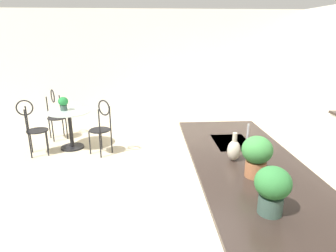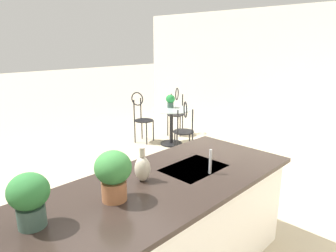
{
  "view_description": "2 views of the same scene",
  "coord_description": "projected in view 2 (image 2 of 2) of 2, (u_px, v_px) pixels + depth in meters",
  "views": [
    {
      "loc": [
        2.85,
        -0.11,
        2.11
      ],
      "look_at": [
        -0.86,
        0.14,
        0.94
      ],
      "focal_mm": 30.79,
      "sensor_mm": 36.0,
      "label": 1
    },
    {
      "loc": [
        1.75,
        2.48,
        2.02
      ],
      "look_at": [
        -1.37,
        -0.57,
        0.82
      ],
      "focal_mm": 32.61,
      "sensor_mm": 36.0,
      "label": 2
    }
  ],
  "objects": [
    {
      "name": "ground_plane",
      "position": [
        119.0,
        229.0,
        3.41
      ],
      "size": [
        40.0,
        40.0,
        0.0
      ],
      "primitive_type": "plane",
      "color": "beige"
    },
    {
      "name": "wall_left_window",
      "position": [
        292.0,
        78.0,
        5.99
      ],
      "size": [
        0.12,
        7.8,
        2.7
      ],
      "primitive_type": "cube",
      "color": "silver",
      "rests_on": "ground"
    },
    {
      "name": "kitchen_island",
      "position": [
        150.0,
        238.0,
        2.51
      ],
      "size": [
        2.8,
        1.06,
        0.92
      ],
      "color": "white",
      "rests_on": "ground"
    },
    {
      "name": "bistro_table",
      "position": [
        171.0,
        123.0,
        6.15
      ],
      "size": [
        0.8,
        0.8,
        0.74
      ],
      "color": "black",
      "rests_on": "ground"
    },
    {
      "name": "chair_near_window",
      "position": [
        176.0,
        109.0,
        6.84
      ],
      "size": [
        0.52,
        0.52,
        1.04
      ],
      "color": "black",
      "rests_on": "ground"
    },
    {
      "name": "chair_by_island",
      "position": [
        184.0,
        127.0,
        5.43
      ],
      "size": [
        0.53,
        0.53,
        1.04
      ],
      "color": "black",
      "rests_on": "ground"
    },
    {
      "name": "chair_toward_desk",
      "position": [
        141.0,
        115.0,
        6.3
      ],
      "size": [
        0.48,
        0.52,
        1.04
      ],
      "color": "black",
      "rests_on": "ground"
    },
    {
      "name": "sink_faucet",
      "position": [
        210.0,
        162.0,
        2.61
      ],
      "size": [
        0.02,
        0.02,
        0.22
      ],
      "primitive_type": "cylinder",
      "color": "#B2B5BA",
      "rests_on": "kitchen_island"
    },
    {
      "name": "potted_plant_on_table",
      "position": [
        170.0,
        100.0,
        6.16
      ],
      "size": [
        0.19,
        0.19,
        0.26
      ],
      "color": "#385147",
      "rests_on": "bistro_table"
    },
    {
      "name": "potted_plant_counter_near",
      "position": [
        113.0,
        172.0,
        2.15
      ],
      "size": [
        0.26,
        0.26,
        0.37
      ],
      "color": "#9E603D",
      "rests_on": "kitchen_island"
    },
    {
      "name": "potted_plant_counter_far",
      "position": [
        29.0,
        197.0,
        1.83
      ],
      "size": [
        0.25,
        0.25,
        0.35
      ],
      "color": "#385147",
      "rests_on": "kitchen_island"
    },
    {
      "name": "vase_on_counter",
      "position": [
        142.0,
        168.0,
        2.48
      ],
      "size": [
        0.13,
        0.13,
        0.29
      ],
      "color": "#BCB29E",
      "rests_on": "kitchen_island"
    }
  ]
}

